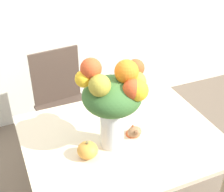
{
  "coord_description": "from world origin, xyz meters",
  "views": [
    {
      "loc": [
        -0.6,
        -1.26,
        1.89
      ],
      "look_at": [
        -0.08,
        -0.04,
        1.06
      ],
      "focal_mm": 50.0,
      "sensor_mm": 36.0,
      "label": 1
    }
  ],
  "objects_px": {
    "pumpkin": "(88,150)",
    "dining_chair_near_window": "(64,106)",
    "flower_vase": "(114,97)",
    "turkey_figurine": "(134,130)"
  },
  "relations": [
    {
      "from": "flower_vase",
      "to": "dining_chair_near_window",
      "type": "xyz_separation_m",
      "value": [
        -0.07,
        0.86,
        -0.57
      ]
    },
    {
      "from": "turkey_figurine",
      "to": "dining_chair_near_window",
      "type": "height_order",
      "value": "dining_chair_near_window"
    },
    {
      "from": "pumpkin",
      "to": "dining_chair_near_window",
      "type": "distance_m",
      "value": 0.95
    },
    {
      "from": "flower_vase",
      "to": "dining_chair_near_window",
      "type": "distance_m",
      "value": 1.03
    },
    {
      "from": "flower_vase",
      "to": "dining_chair_near_window",
      "type": "bearing_deg",
      "value": 94.65
    },
    {
      "from": "pumpkin",
      "to": "flower_vase",
      "type": "bearing_deg",
      "value": 11.86
    },
    {
      "from": "pumpkin",
      "to": "turkey_figurine",
      "type": "height_order",
      "value": "pumpkin"
    },
    {
      "from": "flower_vase",
      "to": "turkey_figurine",
      "type": "height_order",
      "value": "flower_vase"
    },
    {
      "from": "pumpkin",
      "to": "dining_chair_near_window",
      "type": "xyz_separation_m",
      "value": [
        0.1,
        0.89,
        -0.3
      ]
    },
    {
      "from": "turkey_figurine",
      "to": "dining_chair_near_window",
      "type": "bearing_deg",
      "value": 103.72
    }
  ]
}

